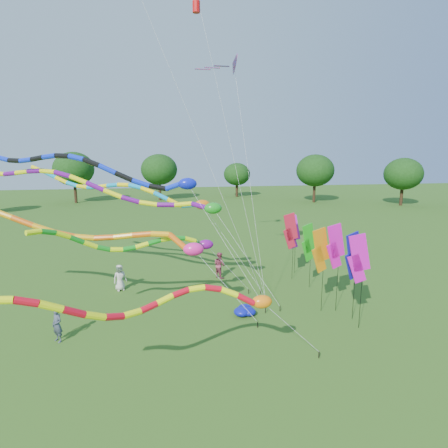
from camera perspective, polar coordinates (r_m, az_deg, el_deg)
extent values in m
plane|color=#245316|center=(17.58, 2.09, -18.53)|extent=(160.00, 160.00, 0.00)
cylinder|color=#382314|center=(70.29, 25.58, 3.89)|extent=(0.50, 0.50, 2.85)
ellipsoid|color=#14370F|center=(70.01, 25.83, 6.92)|extent=(6.02, 6.02, 5.12)
cylinder|color=#382314|center=(73.89, 13.86, 5.12)|extent=(0.50, 0.50, 3.36)
ellipsoid|color=#14370F|center=(73.61, 14.02, 8.52)|extent=(7.09, 7.09, 6.03)
cylinder|color=#382314|center=(74.21, 1.96, 5.48)|extent=(0.50, 0.50, 3.44)
ellipsoid|color=#14370F|center=(73.93, 1.99, 8.95)|extent=(7.25, 7.25, 6.16)
cylinder|color=#382314|center=(72.74, -9.87, 4.72)|extent=(0.50, 0.50, 2.16)
ellipsoid|color=#14370F|center=(72.50, -9.95, 6.94)|extent=(4.56, 4.56, 3.88)
cylinder|color=#382314|center=(73.00, -21.94, 4.31)|extent=(0.50, 0.50, 2.64)
ellipsoid|color=#14370F|center=(72.74, -22.13, 7.01)|extent=(5.58, 5.58, 4.74)
cylinder|color=black|center=(17.35, 14.26, -18.74)|extent=(0.05, 0.05, 0.30)
cylinder|color=silver|center=(15.88, 10.33, -15.36)|extent=(0.02, 0.02, 3.97)
ellipsoid|color=orange|center=(14.60, 5.78, -11.70)|extent=(0.80, 0.51, 0.51)
cylinder|color=red|center=(14.32, 3.31, -11.37)|extent=(0.23, 0.23, 0.72)
cylinder|color=#F4FF0D|center=(14.11, 0.79, -10.36)|extent=(0.23, 0.23, 0.67)
cylinder|color=red|center=(13.93, -1.72, -9.76)|extent=(0.23, 0.23, 0.62)
cylinder|color=#F4FF0D|center=(13.79, -4.19, -9.77)|extent=(0.23, 0.23, 0.60)
cylinder|color=red|center=(13.66, -6.61, -10.35)|extent=(0.23, 0.23, 0.61)
cylinder|color=#F4FF0D|center=(13.52, -8.99, -11.31)|extent=(0.23, 0.23, 0.62)
cylinder|color=red|center=(13.35, -11.38, -12.33)|extent=(0.23, 0.23, 0.62)
cylinder|color=#F4FF0D|center=(13.13, -13.81, -13.11)|extent=(0.23, 0.23, 0.62)
cylinder|color=red|center=(12.85, -16.35, -13.39)|extent=(0.23, 0.23, 0.65)
cylinder|color=#F4FF0D|center=(12.53, -19.05, -13.11)|extent=(0.23, 0.23, 0.69)
cylinder|color=red|center=(12.22, -21.90, -12.33)|extent=(0.23, 0.23, 0.71)
cylinder|color=#F4FF0D|center=(11.98, -24.88, -11.33)|extent=(0.23, 0.23, 0.69)
cylinder|color=red|center=(11.85, -27.92, -10.43)|extent=(0.23, 0.23, 0.64)
cylinder|color=#F4FF0D|center=(11.85, -30.90, -9.93)|extent=(0.23, 0.23, 0.60)
cylinder|color=black|center=(19.44, 5.16, -15.04)|extent=(0.05, 0.05, 0.30)
cylinder|color=silver|center=(18.73, 0.31, -9.45)|extent=(0.02, 0.02, 4.88)
ellipsoid|color=#FD1C90|center=(18.38, -4.66, -3.85)|extent=(1.02, 0.66, 0.66)
cylinder|color=#E4580C|center=(18.71, -7.03, -2.69)|extent=(0.30, 0.30, 1.24)
cylinder|color=orange|center=(19.13, -9.66, -1.54)|extent=(0.30, 0.30, 0.95)
cylinder|color=#E4580C|center=(19.39, -12.39, -1.58)|extent=(0.30, 0.30, 0.96)
cylinder|color=orange|center=(19.65, -15.09, -1.81)|extent=(0.30, 0.30, 0.96)
cylinder|color=#E4580C|center=(19.89, -17.79, -1.99)|extent=(0.30, 0.30, 0.97)
cylinder|color=orange|center=(20.12, -20.48, -1.91)|extent=(0.30, 0.30, 0.98)
cylinder|color=#E4580C|center=(20.35, -23.16, -1.47)|extent=(0.30, 0.30, 1.00)
cylinder|color=orange|center=(20.61, -25.80, -0.67)|extent=(0.30, 0.30, 1.03)
cylinder|color=#E4580C|center=(20.92, -28.34, 0.33)|extent=(0.30, 0.30, 1.04)
cylinder|color=orange|center=(21.32, -30.72, 1.32)|extent=(0.30, 0.30, 1.02)
cylinder|color=black|center=(21.39, 8.53, -12.62)|extent=(0.05, 0.05, 0.30)
cylinder|color=silver|center=(20.62, 3.49, -5.12)|extent=(0.02, 0.02, 6.55)
ellipsoid|color=#1A921C|center=(20.40, -1.68, 2.43)|extent=(0.97, 0.62, 0.62)
cylinder|color=#640B81|center=(20.82, -3.78, 2.79)|extent=(0.28, 0.28, 1.09)
cylinder|color=#F6F20C|center=(21.25, -6.22, 3.00)|extent=(0.28, 0.28, 0.99)
cylinder|color=#640B81|center=(21.43, -8.84, 2.90)|extent=(0.28, 0.28, 1.00)
cylinder|color=#F6F20C|center=(21.62, -11.45, 3.08)|extent=(0.28, 0.28, 1.01)
cylinder|color=#640B81|center=(21.82, -14.04, 3.61)|extent=(0.28, 0.28, 1.04)
cylinder|color=#F6F20C|center=(22.07, -16.57, 4.44)|extent=(0.28, 0.28, 1.06)
cylinder|color=#640B81|center=(22.40, -19.01, 5.42)|extent=(0.28, 0.28, 1.07)
cylinder|color=#F6F20C|center=(22.83, -21.29, 6.32)|extent=(0.28, 0.28, 1.04)
cylinder|color=#640B81|center=(23.35, -23.38, 6.97)|extent=(0.28, 0.28, 1.01)
cylinder|color=#F6F20C|center=(23.97, -25.25, 7.26)|extent=(0.28, 0.28, 0.99)
cylinder|color=#640B81|center=(24.66, -26.92, 7.21)|extent=(0.28, 0.28, 0.99)
cylinder|color=#F6F20C|center=(25.42, -28.41, 6.97)|extent=(0.28, 0.28, 1.00)
cylinder|color=#640B81|center=(26.20, -29.77, 6.70)|extent=(0.28, 0.28, 1.00)
cylinder|color=black|center=(21.06, 6.34, -12.95)|extent=(0.05, 0.05, 0.30)
cylinder|color=silver|center=(20.11, 0.48, -3.51)|extent=(0.02, 0.02, 7.95)
ellipsoid|color=#0E19C4|center=(19.98, -5.57, 6.12)|extent=(0.98, 0.63, 0.63)
cylinder|color=#0D2ADB|center=(20.22, -7.70, 5.72)|extent=(0.28, 0.28, 0.91)
cylinder|color=black|center=(20.42, -10.08, 5.52)|extent=(0.28, 0.28, 0.90)
cylinder|color=#0D2ADB|center=(20.52, -12.56, 6.10)|extent=(0.28, 0.28, 0.93)
cylinder|color=black|center=(20.69, -14.99, 6.97)|extent=(0.28, 0.28, 0.95)
cylinder|color=#0D2ADB|center=(20.94, -17.33, 7.96)|extent=(0.28, 0.28, 0.95)
cylinder|color=black|center=(21.28, -19.54, 8.81)|extent=(0.28, 0.28, 0.92)
cylinder|color=#0D2ADB|center=(21.72, -21.57, 9.36)|extent=(0.28, 0.28, 0.88)
cylinder|color=black|center=(22.25, -23.40, 9.51)|extent=(0.28, 0.28, 0.87)
cylinder|color=#0D2ADB|center=(22.84, -25.05, 9.32)|extent=(0.28, 0.28, 0.88)
cylinder|color=black|center=(23.48, -26.54, 8.95)|extent=(0.28, 0.28, 0.89)
cylinder|color=#0D2ADB|center=(24.14, -27.94, 8.59)|extent=(0.28, 0.28, 0.89)
cylinder|color=black|center=(24.80, -29.29, 8.43)|extent=(0.28, 0.28, 0.88)
cylinder|color=#0D2ADB|center=(25.45, -30.65, 8.56)|extent=(0.28, 0.28, 0.89)
cylinder|color=black|center=(23.70, 5.60, -10.16)|extent=(0.05, 0.05, 0.30)
cylinder|color=silver|center=(23.18, 1.16, -3.53)|extent=(0.02, 0.02, 6.38)
ellipsoid|color=orange|center=(23.13, -3.32, 2.97)|extent=(0.94, 0.61, 0.61)
cylinder|color=#0C97D7|center=(23.18, -5.31, 2.87)|extent=(0.27, 0.27, 0.95)
cylinder|color=yellow|center=(23.21, -7.53, 3.25)|extent=(0.27, 0.27, 0.95)
cylinder|color=#0C97D7|center=(23.41, -9.59, 4.22)|extent=(0.27, 0.27, 0.94)
cylinder|color=yellow|center=(23.72, -11.54, 5.05)|extent=(0.27, 0.27, 0.91)
cylinder|color=#0C97D7|center=(24.12, -13.36, 5.59)|extent=(0.27, 0.27, 0.88)
cylinder|color=yellow|center=(24.62, -15.04, 5.79)|extent=(0.27, 0.27, 0.87)
cylinder|color=#0C97D7|center=(25.19, -16.59, 5.70)|extent=(0.27, 0.27, 0.88)
cylinder|color=yellow|center=(25.79, -18.03, 5.48)|extent=(0.27, 0.27, 0.89)
cylinder|color=#0C97D7|center=(26.42, -19.41, 5.31)|extent=(0.27, 0.27, 0.88)
cylinder|color=yellow|center=(27.02, -20.76, 5.34)|extent=(0.27, 0.27, 0.87)
cylinder|color=#0C97D7|center=(27.60, -22.13, 5.63)|extent=(0.27, 0.27, 0.89)
cylinder|color=yellow|center=(28.13, -23.54, 6.16)|extent=(0.27, 0.27, 0.92)
cylinder|color=#0C97D7|center=(28.62, -24.99, 6.83)|extent=(0.27, 0.27, 0.94)
cylinder|color=yellow|center=(29.08, -26.49, 7.48)|extent=(0.27, 0.27, 0.93)
cylinder|color=black|center=(23.63, 3.76, -10.20)|extent=(0.05, 0.05, 0.30)
cylinder|color=silver|center=(22.21, 0.66, -6.73)|extent=(0.02, 0.02, 4.48)
ellipsoid|color=#800C84|center=(20.98, -2.79, -3.13)|extent=(0.86, 0.55, 0.55)
cylinder|color=#12891A|center=(20.38, -4.00, -2.94)|extent=(0.25, 0.25, 0.92)
cylinder|color=#E8FE0D|center=(19.82, -5.20, -2.40)|extent=(0.25, 0.25, 0.65)
cylinder|color=#12891A|center=(19.60, -6.90, -2.14)|extent=(0.25, 0.25, 0.62)
cylinder|color=#E8FE0D|center=(19.48, -8.69, -2.25)|extent=(0.25, 0.25, 0.63)
cylinder|color=#12891A|center=(19.43, -10.53, -2.67)|extent=(0.25, 0.25, 0.65)
cylinder|color=#E8FE0D|center=(19.42, -12.38, -3.20)|extent=(0.25, 0.25, 0.65)
cylinder|color=#12891A|center=(19.42, -14.23, -3.63)|extent=(0.25, 0.25, 0.63)
cylinder|color=#E8FE0D|center=(19.37, -16.07, -3.77)|extent=(0.25, 0.25, 0.62)
cylinder|color=#12891A|center=(19.26, -17.89, -3.54)|extent=(0.25, 0.25, 0.64)
cylinder|color=#E8FE0D|center=(19.08, -19.71, -2.98)|extent=(0.25, 0.25, 0.68)
cylinder|color=#12891A|center=(18.84, -21.53, -2.23)|extent=(0.25, 0.25, 0.70)
cylinder|color=#E8FE0D|center=(18.57, -23.35, -1.54)|extent=(0.25, 0.25, 0.69)
cylinder|color=#12891A|center=(18.28, -25.18, -1.11)|extent=(0.25, 0.25, 0.66)
cylinder|color=#E8FE0D|center=(18.01, -27.02, -1.11)|extent=(0.25, 0.25, 0.64)
cylinder|color=black|center=(21.57, 6.42, -12.36)|extent=(0.04, 0.04, 0.30)
cylinder|color=silver|center=(19.38, 1.44, 10.06)|extent=(0.01, 0.01, 16.56)
cylinder|color=red|center=(20.25, -4.26, 30.11)|extent=(0.36, 0.36, 0.50)
cylinder|color=black|center=(21.57, 6.42, -12.36)|extent=(0.04, 0.04, 0.30)
cylinder|color=silver|center=(18.36, -8.75, 23.38)|extent=(0.01, 0.01, 26.87)
cylinder|color=black|center=(21.57, 6.42, -12.36)|extent=(0.04, 0.04, 0.30)
cylinder|color=silver|center=(21.30, 3.95, 6.34)|extent=(0.01, 0.01, 13.76)
cone|color=purple|center=(23.23, 1.50, 23.26)|extent=(1.18, 1.28, 1.35)
cube|color=purple|center=(23.07, -0.35, 22.96)|extent=(0.90, 0.12, 0.04)
cube|color=purple|center=(22.95, -1.81, 22.71)|extent=(0.90, 0.12, 0.04)
cube|color=purple|center=(22.86, -3.29, 22.45)|extent=(0.90, 0.12, 0.04)
cylinder|color=black|center=(20.64, 19.30, -7.96)|extent=(0.02, 0.02, 4.37)
cube|color=#150BA6|center=(20.04, 19.17, -3.77)|extent=(1.12, 0.46, 1.93)
cube|color=#150BA6|center=(20.19, 18.88, -6.00)|extent=(0.97, 0.41, 1.51)
cylinder|color=black|center=(21.17, 14.84, -7.22)|extent=(0.02, 0.02, 4.38)
cube|color=orange|center=(20.61, 14.58, -3.10)|extent=(1.14, 0.35, 1.93)
cube|color=orange|center=(20.77, 14.30, -5.27)|extent=(1.00, 0.31, 1.51)
cylinder|color=black|center=(26.02, 10.46, -3.74)|extent=(0.02, 0.02, 4.31)
cube|color=red|center=(25.56, 10.16, -0.42)|extent=(1.15, 0.30, 1.93)
cube|color=red|center=(25.68, 9.95, -2.18)|extent=(1.00, 0.27, 1.51)
cylinder|color=black|center=(24.69, 13.04, -5.10)|extent=(0.02, 0.02, 3.92)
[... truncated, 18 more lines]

